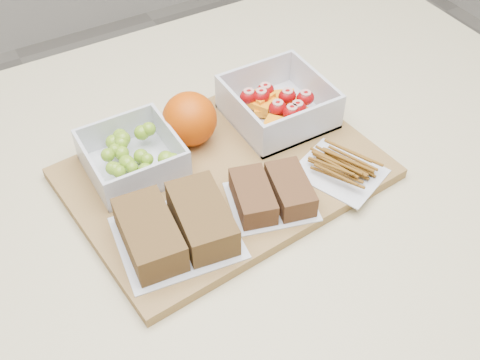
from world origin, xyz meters
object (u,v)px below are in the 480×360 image
Objects in this scene: fruit_container at (278,106)px; pretzel_bag at (341,166)px; grape_container at (133,156)px; orange at (190,119)px; sandwich_bag_left at (176,227)px; cutting_board at (225,173)px; sandwich_bag_center at (272,193)px.

pretzel_bag is (0.01, -0.15, -0.01)m from fruit_container.
fruit_container is (0.23, -0.01, 0.00)m from grape_container.
orange is at bearing 8.16° from grape_container.
grape_container reaches higher than sandwich_bag_left.
grape_container reaches higher than pretzel_bag.
pretzel_bag is at bearing -37.73° from cutting_board.
sandwich_bag_left reaches higher than sandwich_bag_center.
cutting_board is at bearing 147.66° from pretzel_bag.
fruit_container is 1.01× the size of pretzel_bag.
cutting_board is at bearing 105.34° from sandwich_bag_center.
grape_container is at bearing 143.44° from cutting_board.
cutting_board is at bearing 35.19° from sandwich_bag_left.
grape_container is 0.29m from pretzel_bag.
sandwich_bag_center is 0.11m from pretzel_bag.
orange is at bearing 131.91° from pretzel_bag.
cutting_board is 3.02× the size of pretzel_bag.
orange reaches higher than pretzel_bag.
grape_container is 0.10m from orange.
sandwich_bag_center reaches higher than pretzel_bag.
fruit_container is 0.18m from sandwich_bag_center.
sandwich_bag_left is 0.25m from pretzel_bag.
fruit_container is at bearing 20.01° from cutting_board.
sandwich_bag_center is (0.02, -0.09, 0.02)m from cutting_board.
fruit_container is 1.06× the size of sandwich_bag_center.
grape_container reaches higher than cutting_board.
cutting_board is at bearing -154.61° from fruit_container.
sandwich_bag_center is at bearing -48.87° from grape_container.
fruit_container is 0.28m from sandwich_bag_left.
grape_container is at bearing 178.49° from fruit_container.
sandwich_bag_left is (-0.00, -0.14, -0.00)m from grape_container.
orange is (0.10, 0.01, 0.02)m from grape_container.
pretzel_bag is at bearing -48.09° from orange.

